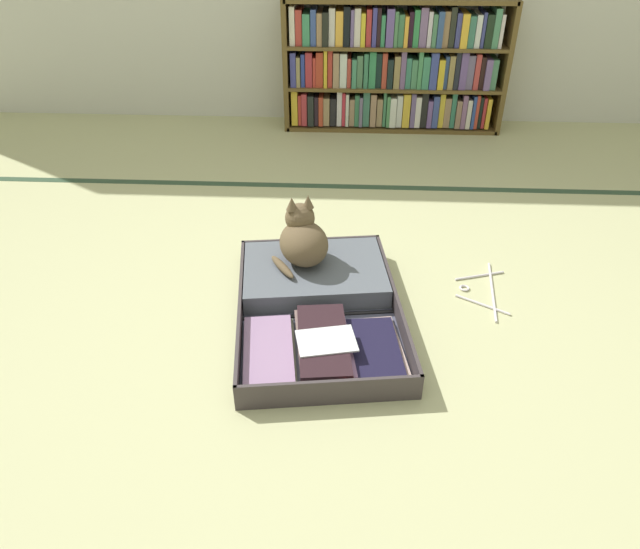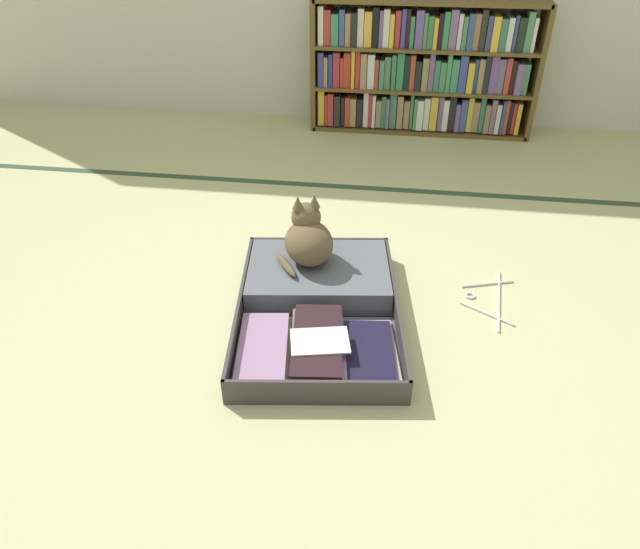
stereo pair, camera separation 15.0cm
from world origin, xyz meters
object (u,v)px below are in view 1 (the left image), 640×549
at_px(clothes_hanger, 483,290).
at_px(open_suitcase, 317,300).
at_px(bookshelf, 393,67).
at_px(black_cat, 302,239).

bearing_deg(clothes_hanger, open_suitcase, -167.02).
relative_size(bookshelf, clothes_hanger, 3.48).
distance_m(bookshelf, clothes_hanger, 1.90).
xyz_separation_m(open_suitcase, clothes_hanger, (0.66, 0.15, -0.04)).
bearing_deg(clothes_hanger, bookshelf, 98.92).
relative_size(black_cat, clothes_hanger, 0.74).
bearing_deg(open_suitcase, clothes_hanger, 12.98).
height_order(bookshelf, black_cat, bookshelf).
bearing_deg(clothes_hanger, black_cat, 176.67).
distance_m(bookshelf, open_suitcase, 2.06).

